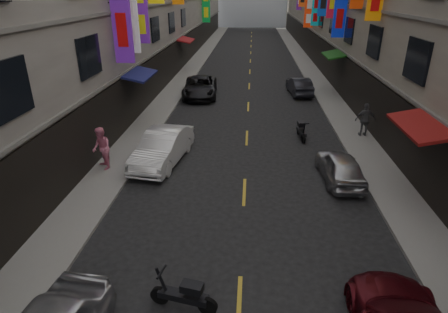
# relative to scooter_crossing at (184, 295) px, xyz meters

# --- Properties ---
(sidewalk_left) EXTENTS (2.00, 90.00, 0.12)m
(sidewalk_left) POSITION_rel_scooter_crossing_xyz_m (-4.62, 30.16, -0.38)
(sidewalk_left) COLOR slate
(sidewalk_left) RESTS_ON ground
(sidewalk_right) EXTENTS (2.00, 90.00, 0.12)m
(sidewalk_right) POSITION_rel_scooter_crossing_xyz_m (7.38, 30.16, -0.38)
(sidewalk_right) COLOR slate
(sidewalk_right) RESTS_ON ground
(street_awnings) EXTENTS (13.99, 35.20, 0.41)m
(street_awnings) POSITION_rel_scooter_crossing_xyz_m (0.12, 14.16, 2.56)
(street_awnings) COLOR #184F15
(street_awnings) RESTS_ON ground
(lane_markings) EXTENTS (0.12, 80.20, 0.01)m
(lane_markings) POSITION_rel_scooter_crossing_xyz_m (1.38, 27.16, -0.44)
(lane_markings) COLOR gold
(lane_markings) RESTS_ON ground
(scooter_crossing) EXTENTS (1.79, 0.65, 1.14)m
(scooter_crossing) POSITION_rel_scooter_crossing_xyz_m (0.00, 0.00, 0.00)
(scooter_crossing) COLOR black
(scooter_crossing) RESTS_ON ground
(scooter_far_right) EXTENTS (0.50, 1.80, 1.14)m
(scooter_far_right) POSITION_rel_scooter_crossing_xyz_m (4.34, 12.32, 0.00)
(scooter_far_right) COLOR black
(scooter_far_right) RESTS_ON ground
(car_left_mid) EXTENTS (2.31, 4.86, 1.54)m
(car_left_mid) POSITION_rel_scooter_crossing_xyz_m (-2.49, 8.68, 0.33)
(car_left_mid) COLOR white
(car_left_mid) RESTS_ON ground
(car_left_far) EXTENTS (2.78, 5.41, 1.46)m
(car_left_far) POSITION_rel_scooter_crossing_xyz_m (-2.29, 20.58, 0.29)
(car_left_far) COLOR black
(car_left_far) RESTS_ON ground
(car_right_mid) EXTENTS (1.70, 3.77, 1.26)m
(car_right_mid) POSITION_rel_scooter_crossing_xyz_m (5.38, 7.47, 0.19)
(car_right_mid) COLOR #AEAFB3
(car_right_mid) RESTS_ON ground
(car_right_far) EXTENTS (1.81, 4.09, 1.31)m
(car_right_far) POSITION_rel_scooter_crossing_xyz_m (5.25, 21.75, 0.21)
(car_right_far) COLOR #282930
(car_right_far) RESTS_ON ground
(pedestrian_lfar) EXTENTS (1.07, 1.13, 1.92)m
(pedestrian_lfar) POSITION_rel_scooter_crossing_xyz_m (-4.95, 7.63, 0.64)
(pedestrian_lfar) COLOR pink
(pedestrian_lfar) RESTS_ON sidewalk_left
(pedestrian_rfar) EXTENTS (1.11, 0.69, 1.82)m
(pedestrian_rfar) POSITION_rel_scooter_crossing_xyz_m (7.75, 12.69, 0.59)
(pedestrian_rfar) COLOR #555558
(pedestrian_rfar) RESTS_ON sidewalk_right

